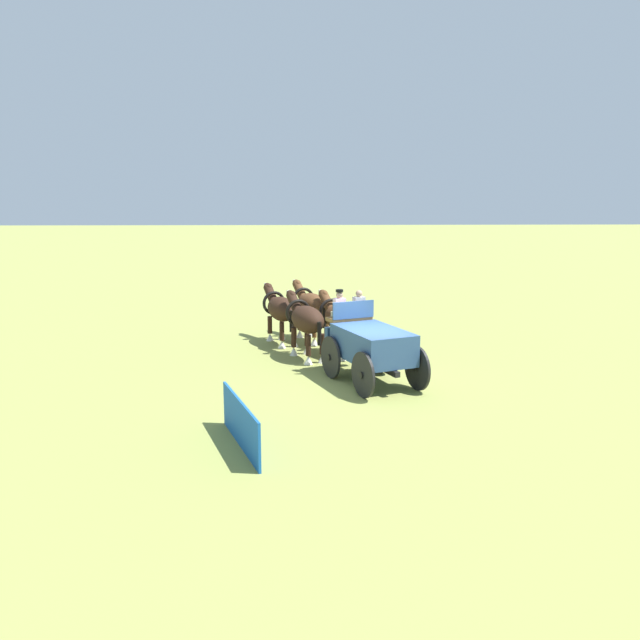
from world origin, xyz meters
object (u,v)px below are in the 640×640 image
Objects in this scene: draft_horse_rear_off at (339,319)px; draft_horse_lead_near at (280,310)px; show_wagon at (370,344)px; draft_horse_rear_near at (306,320)px; draft_horse_lead_off at (311,306)px.

draft_horse_lead_near reaches higher than draft_horse_rear_off.
draft_horse_rear_near is at bearing 32.06° from show_wagon.
draft_horse_lead_near is at bearing 21.67° from draft_horse_rear_near.
show_wagon is 6.18m from draft_horse_lead_near.
draft_horse_lead_near is at bearing 48.20° from draft_horse_rear_off.
draft_horse_rear_off is at bearing -158.33° from draft_horse_lead_off.
draft_horse_rear_near is 2.60m from draft_horse_lead_near.
show_wagon is 3.61m from draft_horse_rear_near.
draft_horse_lead_off is at bearing 15.63° from show_wagon.
draft_horse_rear_near is 1.01× the size of draft_horse_rear_off.
draft_horse_lead_off is (2.42, 0.96, 0.06)m from draft_horse_rear_off.
draft_horse_lead_near is (5.47, 2.87, 0.12)m from show_wagon.
show_wagon is at bearing -147.94° from draft_horse_rear_near.
draft_horse_rear_near reaches higher than draft_horse_rear_off.
draft_horse_rear_off is (0.48, -1.21, -0.05)m from draft_horse_rear_near.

